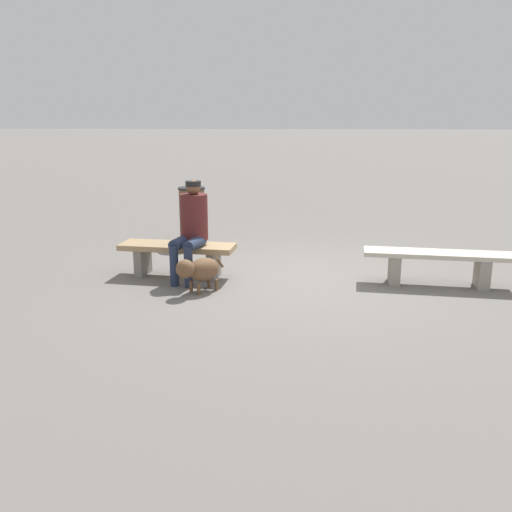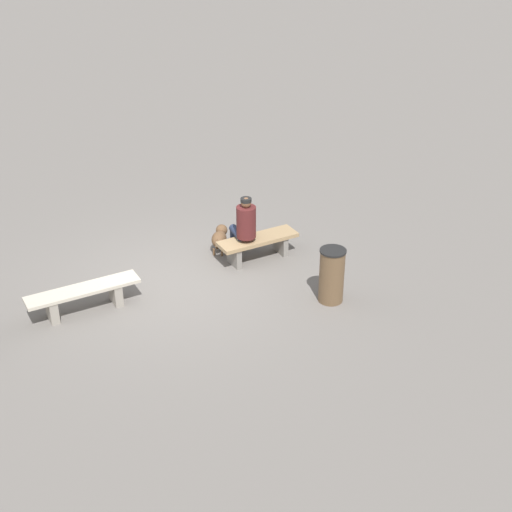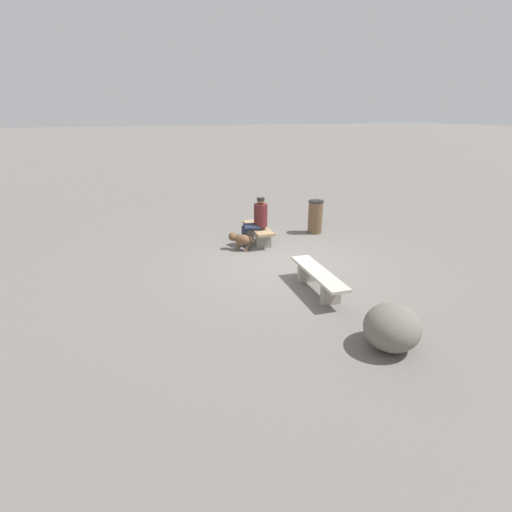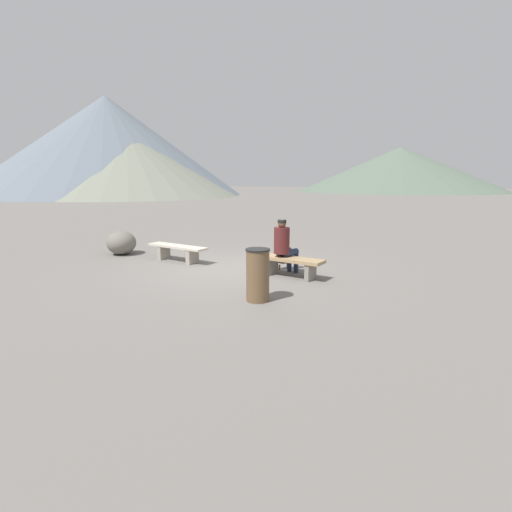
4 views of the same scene
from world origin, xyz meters
The scene contains 7 objects.
ground centered at (0.00, 0.00, -0.03)m, with size 210.00×210.00×0.06m, color slate.
bench_left centered at (-1.68, 0.11, 0.30)m, with size 1.90×0.58×0.44m.
bench_right centered at (1.72, -0.03, 0.32)m, with size 1.57×0.60×0.45m.
seated_person centered at (1.49, 0.07, 0.74)m, with size 0.45×0.69×1.30m.
dog centered at (1.30, 0.64, 0.29)m, with size 0.55×0.57×0.45m.
trash_bin centered at (1.89, -1.95, 0.49)m, with size 0.45×0.45×0.97m.
boulder centered at (-3.80, 0.11, 0.35)m, with size 0.85×0.94×0.69m, color #6B665B.
Camera 3 is at (-7.71, 3.98, 3.38)m, focal length 27.25 mm.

